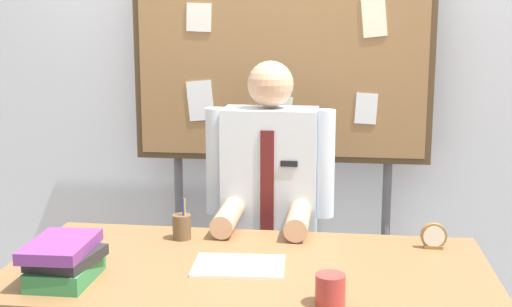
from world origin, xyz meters
TOP-DOWN VIEW (x-y plane):
  - back_wall at (0.00, 1.32)m, footprint 6.40×0.08m
  - desk at (0.00, 0.00)m, footprint 1.63×0.82m
  - person at (0.00, 0.65)m, footprint 0.55×0.56m
  - bulletin_board at (-0.00, 1.12)m, footprint 1.45×0.09m
  - book_stack at (-0.56, -0.21)m, footprint 0.22×0.28m
  - open_notebook at (-0.03, -0.02)m, footprint 0.32×0.23m
  - desk_clock at (0.64, 0.27)m, footprint 0.09×0.04m
  - coffee_mug at (0.28, -0.28)m, footprint 0.09×0.09m
  - pen_holder at (-0.29, 0.26)m, footprint 0.07×0.07m

SIDE VIEW (x-z plane):
  - person at x=0.00m, z-range -0.05..1.37m
  - desk at x=0.00m, z-range 0.29..1.05m
  - open_notebook at x=-0.03m, z-range 0.76..0.77m
  - desk_clock at x=0.64m, z-range 0.75..0.85m
  - coffee_mug at x=0.28m, z-range 0.76..0.85m
  - pen_holder at x=-0.29m, z-range 0.73..0.89m
  - book_stack at x=-0.56m, z-range 0.76..0.89m
  - back_wall at x=0.00m, z-range 0.00..2.70m
  - bulletin_board at x=0.00m, z-range 0.42..2.30m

